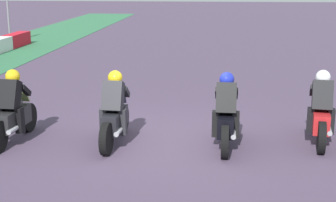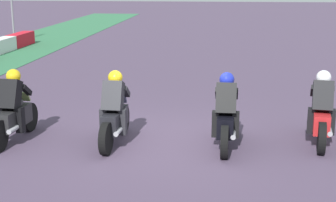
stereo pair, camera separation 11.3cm
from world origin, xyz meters
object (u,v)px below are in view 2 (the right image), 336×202
object	(u,v)px
rider_lane_b	(226,117)
rider_lane_c	(115,114)
rider_lane_d	(13,112)
rider_lane_a	(321,114)

from	to	relation	value
rider_lane_b	rider_lane_c	world-z (taller)	same
rider_lane_c	rider_lane_b	bearing A→B (deg)	-86.45
rider_lane_c	rider_lane_d	size ratio (longest dim) A/B	1.00
rider_lane_d	rider_lane_a	bearing A→B (deg)	-81.56
rider_lane_a	rider_lane_d	size ratio (longest dim) A/B	1.00
rider_lane_b	rider_lane_c	size ratio (longest dim) A/B	1.00
rider_lane_c	rider_lane_a	bearing A→B (deg)	-81.26
rider_lane_a	rider_lane_b	size ratio (longest dim) A/B	1.00
rider_lane_b	rider_lane_d	size ratio (longest dim) A/B	1.00
rider_lane_a	rider_lane_b	bearing A→B (deg)	110.26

